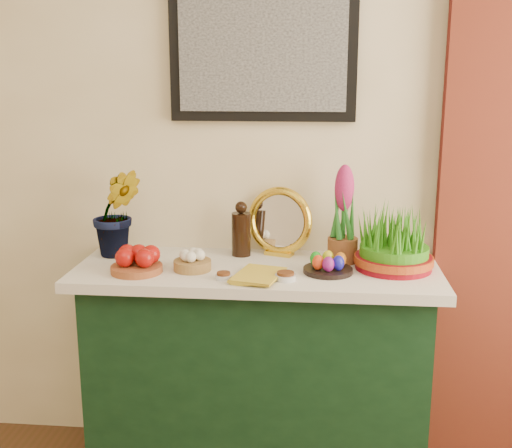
{
  "coord_description": "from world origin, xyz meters",
  "views": [
    {
      "loc": [
        0.32,
        -0.36,
        1.62
      ],
      "look_at": [
        0.1,
        1.95,
        1.07
      ],
      "focal_mm": 45.0,
      "sensor_mm": 36.0,
      "label": 1
    }
  ],
  "objects_px": {
    "sideboard": "(257,376)",
    "wheatgrass_sabzeh": "(394,242)",
    "mirror": "(280,222)",
    "book": "(238,273)",
    "hyacinth_green": "(116,198)"
  },
  "relations": [
    {
      "from": "hyacinth_green",
      "to": "sideboard",
      "type": "bearing_deg",
      "value": -30.26
    },
    {
      "from": "sideboard",
      "to": "mirror",
      "type": "bearing_deg",
      "value": 67.21
    },
    {
      "from": "mirror",
      "to": "hyacinth_green",
      "type": "bearing_deg",
      "value": -172.92
    },
    {
      "from": "hyacinth_green",
      "to": "mirror",
      "type": "relative_size",
      "value": 1.66
    },
    {
      "from": "hyacinth_green",
      "to": "wheatgrass_sabzeh",
      "type": "bearing_deg",
      "value": -24.91
    },
    {
      "from": "mirror",
      "to": "sideboard",
      "type": "bearing_deg",
      "value": -112.79
    },
    {
      "from": "mirror",
      "to": "wheatgrass_sabzeh",
      "type": "height_order",
      "value": "mirror"
    },
    {
      "from": "sideboard",
      "to": "wheatgrass_sabzeh",
      "type": "distance_m",
      "value": 0.77
    },
    {
      "from": "hyacinth_green",
      "to": "mirror",
      "type": "height_order",
      "value": "hyacinth_green"
    },
    {
      "from": "hyacinth_green",
      "to": "wheatgrass_sabzeh",
      "type": "relative_size",
      "value": 1.58
    },
    {
      "from": "hyacinth_green",
      "to": "wheatgrass_sabzeh",
      "type": "distance_m",
      "value": 1.11
    },
    {
      "from": "sideboard",
      "to": "wheatgrass_sabzeh",
      "type": "bearing_deg",
      "value": 1.83
    },
    {
      "from": "book",
      "to": "sideboard",
      "type": "bearing_deg",
      "value": 79.71
    },
    {
      "from": "book",
      "to": "wheatgrass_sabzeh",
      "type": "distance_m",
      "value": 0.61
    },
    {
      "from": "wheatgrass_sabzeh",
      "to": "book",
      "type": "bearing_deg",
      "value": -165.6
    }
  ]
}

